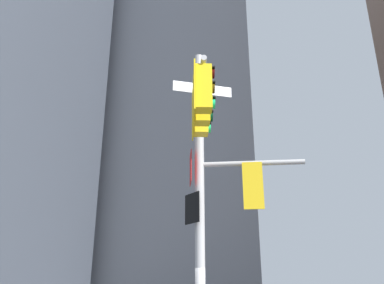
{
  "coord_description": "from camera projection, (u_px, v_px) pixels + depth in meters",
  "views": [
    {
      "loc": [
        0.37,
        -9.55,
        2.01
      ],
      "look_at": [
        -0.22,
        0.56,
        5.78
      ],
      "focal_mm": 37.56,
      "sensor_mm": 36.0,
      "label": 1
    }
  ],
  "objects": [
    {
      "name": "building_mid_block",
      "position": [
        171.0,
        148.0,
        37.18
      ],
      "size": [
        13.92,
        13.92,
        28.9
      ],
      "primitive_type": "cube",
      "color": "#9399A3",
      "rests_on": "ground"
    },
    {
      "name": "signal_pole_assembly",
      "position": [
        209.0,
        162.0,
        9.36
      ],
      "size": [
        3.21,
        2.7,
        8.09
      ],
      "color": "#B2B2B5",
      "rests_on": "ground"
    }
  ]
}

